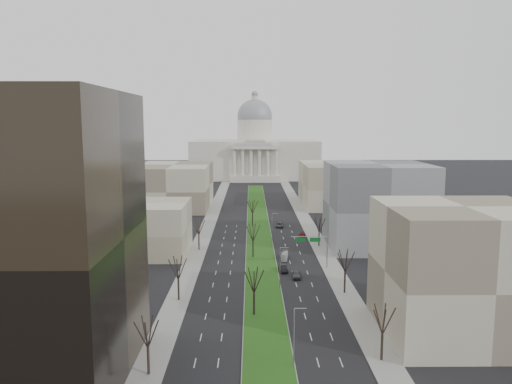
{
  "coord_description": "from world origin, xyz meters",
  "views": [
    {
      "loc": [
        -2.57,
        -49.01,
        35.91
      ],
      "look_at": [
        -0.89,
        110.4,
        13.35
      ],
      "focal_mm": 35.0,
      "sensor_mm": 36.0,
      "label": 1
    }
  ],
  "objects": [
    {
      "name": "tree_right_mid",
      "position": [
        17.2,
        52.0,
        7.16
      ],
      "size": [
        5.52,
        5.52,
        9.94
      ],
      "color": "black",
      "rests_on": "ground"
    },
    {
      "name": "building_beige_left",
      "position": [
        -33.0,
        85.0,
        7.0
      ],
      "size": [
        26.0,
        22.0,
        14.0
      ],
      "primitive_type": "cube",
      "color": "tan",
      "rests_on": "ground"
    },
    {
      "name": "building_far_right",
      "position": [
        35.0,
        165.0,
        9.0
      ],
      "size": [
        30.0,
        40.0,
        18.0
      ],
      "primitive_type": "cube",
      "color": "tan",
      "rests_on": "ground"
    },
    {
      "name": "building_tan_right",
      "position": [
        33.0,
        32.0,
        11.0
      ],
      "size": [
        26.0,
        24.0,
        22.0
      ],
      "primitive_type": "cube",
      "color": "gray",
      "rests_on": "ground"
    },
    {
      "name": "streetlamp_median_c",
      "position": [
        3.76,
        95.0,
        4.81
      ],
      "size": [
        1.9,
        0.2,
        9.16
      ],
      "color": "gray",
      "rests_on": "ground"
    },
    {
      "name": "streetlamp_median_b",
      "position": [
        3.76,
        55.0,
        4.81
      ],
      "size": [
        1.9,
        0.2,
        9.16
      ],
      "color": "gray",
      "rests_on": "ground"
    },
    {
      "name": "car_black",
      "position": [
        5.2,
        67.44,
        0.79
      ],
      "size": [
        2.2,
        4.96,
        1.58
      ],
      "primitive_type": "imported",
      "rotation": [
        0.0,
        0.0,
        0.11
      ],
      "color": "black",
      "rests_on": "ground"
    },
    {
      "name": "capitol",
      "position": [
        0.0,
        269.59,
        16.31
      ],
      "size": [
        80.0,
        46.0,
        55.0
      ],
      "color": "beige",
      "rests_on": "ground"
    },
    {
      "name": "tree_median_c",
      "position": [
        -2.0,
        120.0,
        7.0
      ],
      "size": [
        5.4,
        5.4,
        9.72
      ],
      "color": "black",
      "rests_on": "ground"
    },
    {
      "name": "streetlamp_median_a",
      "position": [
        3.76,
        20.0,
        4.81
      ],
      "size": [
        1.9,
        0.2,
        9.16
      ],
      "color": "gray",
      "rests_on": "ground"
    },
    {
      "name": "tree_right_far",
      "position": [
        17.2,
        92.0,
        6.53
      ],
      "size": [
        5.04,
        5.04,
        9.07
      ],
      "color": "black",
      "rests_on": "ground"
    },
    {
      "name": "tree_right_near",
      "position": [
        17.2,
        22.0,
        6.69
      ],
      "size": [
        5.16,
        5.16,
        9.29
      ],
      "color": "black",
      "rests_on": "ground"
    },
    {
      "name": "sidewalk_right",
      "position": [
        17.5,
        95.0,
        0.07
      ],
      "size": [
        5.0,
        330.0,
        0.15
      ],
      "primitive_type": "cube",
      "color": "gray",
      "rests_on": "ground"
    },
    {
      "name": "box_van",
      "position": [
        6.33,
        78.42,
        0.92
      ],
      "size": [
        2.3,
        6.72,
        1.83
      ],
      "primitive_type": "imported",
      "rotation": [
        0.0,
        0.0,
        -0.12
      ],
      "color": "silver",
      "rests_on": "ground"
    },
    {
      "name": "car_red",
      "position": [
        13.5,
        103.2,
        0.66
      ],
      "size": [
        2.36,
        4.76,
        1.33
      ],
      "primitive_type": "imported",
      "rotation": [
        0.0,
        0.0,
        -0.11
      ],
      "color": "maroon",
      "rests_on": "ground"
    },
    {
      "name": "tree_left_mid",
      "position": [
        -17.2,
        48.0,
        7.0
      ],
      "size": [
        5.4,
        5.4,
        9.72
      ],
      "color": "black",
      "rests_on": "ground"
    },
    {
      "name": "tree_left_near",
      "position": [
        -17.2,
        18.0,
        6.61
      ],
      "size": [
        5.1,
        5.1,
        9.18
      ],
      "color": "black",
      "rests_on": "ground"
    },
    {
      "name": "tree_left_far",
      "position": [
        -17.2,
        88.0,
        6.84
      ],
      "size": [
        5.28,
        5.28,
        9.5
      ],
      "color": "black",
      "rests_on": "ground"
    },
    {
      "name": "building_far_left",
      "position": [
        -35.0,
        160.0,
        9.0
      ],
      "size": [
        30.0,
        40.0,
        18.0
      ],
      "primitive_type": "cube",
      "color": "gray",
      "rests_on": "ground"
    },
    {
      "name": "mast_arm_signs",
      "position": [
        13.49,
        70.03,
        6.11
      ],
      "size": [
        9.12,
        0.24,
        8.09
      ],
      "color": "gray",
      "rests_on": "ground"
    },
    {
      "name": "sidewalk_left",
      "position": [
        -17.5,
        95.0,
        0.07
      ],
      "size": [
        5.0,
        330.0,
        0.15
      ],
      "primitive_type": "cube",
      "color": "gray",
      "rests_on": "ground"
    },
    {
      "name": "median",
      "position": [
        0.0,
        118.99,
        0.1
      ],
      "size": [
        8.0,
        222.03,
        0.2
      ],
      "color": "#999993",
      "rests_on": "ground"
    },
    {
      "name": "building_grey_right",
      "position": [
        34.0,
        92.0,
        12.0
      ],
      "size": [
        28.0,
        26.0,
        24.0
      ],
      "primitive_type": "cube",
      "color": "slate",
      "rests_on": "ground"
    },
    {
      "name": "tree_median_b",
      "position": [
        -2.0,
        80.0,
        7.0
      ],
      "size": [
        5.4,
        5.4,
        9.72
      ],
      "color": "black",
      "rests_on": "ground"
    },
    {
      "name": "car_grey_far",
      "position": [
        7.32,
        118.84,
        0.73
      ],
      "size": [
        2.89,
        5.45,
        1.46
      ],
      "primitive_type": "imported",
      "rotation": [
        0.0,
        0.0,
        -0.09
      ],
      "color": "#45474C",
      "rests_on": "ground"
    },
    {
      "name": "building_glass_tower",
      "position": [
        -37.0,
        18.0,
        20.0
      ],
      "size": [
        34.0,
        30.0,
        40.0
      ],
      "primitive_type": "cube",
      "color": "black",
      "rests_on": "ground"
    },
    {
      "name": "car_grey_near",
      "position": [
        7.98,
        62.51,
        0.81
      ],
      "size": [
        2.17,
        4.88,
        1.63
      ],
      "primitive_type": "imported",
      "rotation": [
        0.0,
        0.0,
        -0.05
      ],
      "color": "#45484C",
      "rests_on": "ground"
    },
    {
      "name": "ground",
      "position": [
        0.0,
        120.0,
        0.0
      ],
      "size": [
        600.0,
        600.0,
        0.0
      ],
      "primitive_type": "plane",
      "color": "black",
      "rests_on": "ground"
    },
    {
      "name": "tree_median_a",
      "position": [
        -2.0,
        40.0,
        7.0
      ],
      "size": [
        5.4,
        5.4,
        9.72
      ],
      "color": "black",
      "rests_on": "ground"
    }
  ]
}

